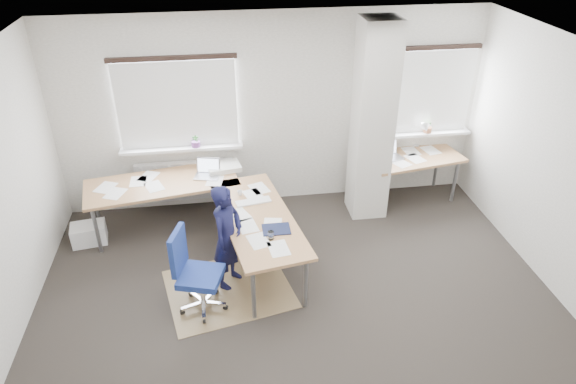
{
  "coord_description": "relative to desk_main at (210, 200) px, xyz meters",
  "views": [
    {
      "loc": [
        -0.77,
        -4.27,
        4.1
      ],
      "look_at": [
        -0.01,
        0.9,
        1.03
      ],
      "focal_mm": 32.0,
      "sensor_mm": 36.0,
      "label": 1
    }
  ],
  "objects": [
    {
      "name": "ground",
      "position": [
        0.94,
        -1.42,
        -0.69
      ],
      "size": [
        6.0,
        6.0,
        0.0
      ],
      "primitive_type": "plane",
      "color": "#2A2722",
      "rests_on": "ground"
    },
    {
      "name": "room_shell",
      "position": [
        1.12,
        -0.96,
        1.05
      ],
      "size": [
        6.04,
        5.04,
        2.82
      ],
      "color": "#B9B4A9",
      "rests_on": "ground"
    },
    {
      "name": "floor_mat",
      "position": [
        0.15,
        -0.95,
        -0.69
      ],
      "size": [
        1.63,
        1.46,
        0.01
      ],
      "primitive_type": "cube",
      "rotation": [
        0.0,
        0.0,
        0.21
      ],
      "color": "olive",
      "rests_on": "ground"
    },
    {
      "name": "white_crate",
      "position": [
        -1.65,
        0.28,
        -0.56
      ],
      "size": [
        0.48,
        0.37,
        0.27
      ],
      "primitive_type": "cube",
      "rotation": [
        0.0,
        0.0,
        0.15
      ],
      "color": "white",
      "rests_on": "ground"
    },
    {
      "name": "desk_main",
      "position": [
        0.0,
        0.0,
        0.0
      ],
      "size": [
        2.82,
        2.63,
        0.96
      ],
      "rotation": [
        0.0,
        0.0,
        0.17
      ],
      "color": "#9F7144",
      "rests_on": "ground"
    },
    {
      "name": "desk_side",
      "position": [
        2.98,
        0.74,
        -0.01
      ],
      "size": [
        1.5,
        0.93,
        1.22
      ],
      "rotation": [
        0.0,
        0.0,
        0.17
      ],
      "color": "#9F7144",
      "rests_on": "ground"
    },
    {
      "name": "task_chair",
      "position": [
        -0.18,
        -1.21,
        -0.41
      ],
      "size": [
        0.58,
        0.56,
        1.02
      ],
      "rotation": [
        0.0,
        0.0,
        -0.3
      ],
      "color": "navy",
      "rests_on": "ground"
    },
    {
      "name": "person",
      "position": [
        0.18,
        -0.82,
        -0.03
      ],
      "size": [
        0.52,
        0.58,
        1.32
      ],
      "primitive_type": "imported",
      "rotation": [
        0.0,
        0.0,
        1.02
      ],
      "color": "black",
      "rests_on": "ground"
    }
  ]
}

